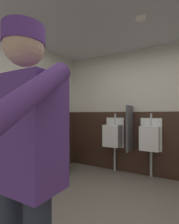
{
  "coord_description": "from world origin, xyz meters",
  "views": [
    {
      "loc": [
        0.6,
        -1.7,
        1.24
      ],
      "look_at": [
        -0.08,
        -0.48,
        1.25
      ],
      "focal_mm": 26.63,
      "sensor_mm": 36.0,
      "label": 1
    }
  ],
  "objects": [
    {
      "name": "person",
      "position": [
        -0.16,
        -1.09,
        1.01
      ],
      "size": [
        0.66,
        0.6,
        1.72
      ],
      "color": "#2D3342",
      "rests_on": "ground_plane"
    },
    {
      "name": "urinal_left",
      "position": [
        -0.69,
        1.64,
        0.78
      ],
      "size": [
        0.4,
        0.34,
        1.24
      ],
      "color": "white",
      "rests_on": "ground_plane"
    },
    {
      "name": "wainscot_band_back",
      "position": [
        0.0,
        1.78,
        0.64
      ],
      "size": [
        3.67,
        0.03,
        1.28
      ],
      "primitive_type": "cube",
      "color": "#382319",
      "rests_on": "ground_plane"
    },
    {
      "name": "urinal_middle",
      "position": [
        0.06,
        1.64,
        0.78
      ],
      "size": [
        0.4,
        0.34,
        1.24
      ],
      "color": "white",
      "rests_on": "ground_plane"
    },
    {
      "name": "privacy_divider_panel",
      "position": [
        -0.31,
        1.57,
        0.95
      ],
      "size": [
        0.04,
        0.4,
        0.9
      ],
      "primitive_type": "cube",
      "color": "#4C4C51"
    },
    {
      "name": "downlight_far",
      "position": [
        0.11,
        0.63,
        2.55
      ],
      "size": [
        0.14,
        0.14,
        0.03
      ],
      "primitive_type": "cylinder",
      "color": "white"
    },
    {
      "name": "wall_back",
      "position": [
        0.0,
        1.86,
        1.28
      ],
      "size": [
        4.27,
        0.12,
        2.57
      ],
      "primitive_type": "cube",
      "color": "beige",
      "rests_on": "ground_plane"
    },
    {
      "name": "trash_bin",
      "position": [
        -1.53,
        0.98,
        0.32
      ],
      "size": [
        0.31,
        0.31,
        0.63
      ],
      "primitive_type": "cylinder",
      "color": "#38383D",
      "rests_on": "ground_plane"
    },
    {
      "name": "wall_left",
      "position": [
        -1.89,
        0.0,
        1.28
      ],
      "size": [
        0.12,
        4.2,
        2.57
      ],
      "primitive_type": "cube",
      "color": "beige",
      "rests_on": "ground_plane"
    },
    {
      "name": "wainscot_band_left",
      "position": [
        -1.82,
        0.0,
        0.64
      ],
      "size": [
        0.03,
        3.6,
        1.28
      ],
      "primitive_type": "cube",
      "color": "#382319",
      "rests_on": "ground_plane"
    }
  ]
}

